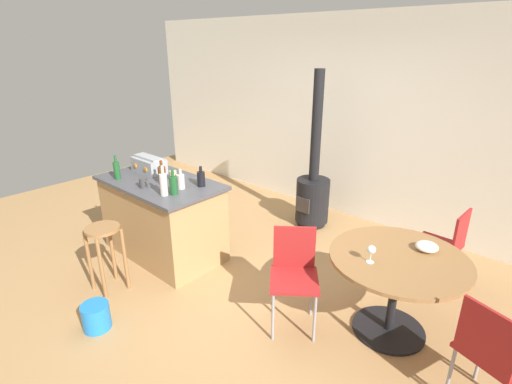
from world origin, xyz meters
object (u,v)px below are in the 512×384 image
object	(u,v)px
bottle_2	(164,184)
cup_1	(143,183)
kitchen_island	(163,218)
folding_chair_left	(294,271)
plastic_bucket	(96,316)
bottle_1	(117,170)
bottle_3	(201,179)
folding_chair_far	(444,244)
bottle_4	(162,174)
wine_glass	(371,250)
dining_table	(397,275)
bottle_0	(174,185)
serving_bowl	(427,247)
wooden_stool	(105,245)
folding_chair_near	(493,351)
bottle_5	(181,181)
cup_0	(173,175)
wood_stove	(313,190)
toolbox	(149,165)

from	to	relation	value
bottle_2	cup_1	world-z (taller)	bottle_2
kitchen_island	folding_chair_left	world-z (taller)	kitchen_island
plastic_bucket	bottle_1	bearing A→B (deg)	138.79
bottle_2	bottle_3	distance (m)	0.43
folding_chair_far	plastic_bucket	xyz separation A→B (m)	(-2.01, -2.54, -0.41)
bottle_4	wine_glass	distance (m)	2.33
kitchen_island	folding_chair_left	xyz separation A→B (m)	(1.84, 0.02, 0.07)
dining_table	bottle_0	xyz separation A→B (m)	(-2.09, -0.62, 0.44)
bottle_1	folding_chair_left	bearing A→B (deg)	7.39
bottle_3	serving_bowl	world-z (taller)	bottle_3
folding_chair_far	serving_bowl	size ratio (longest dim) A/B	4.87
wooden_stool	folding_chair_left	xyz separation A→B (m)	(1.66, 0.82, 0.03)
wooden_stool	bottle_2	distance (m)	0.81
bottle_0	folding_chair_near	bearing A→B (deg)	5.38
folding_chair_far	serving_bowl	world-z (taller)	folding_chair_far
bottle_4	bottle_5	bearing A→B (deg)	5.83
wooden_stool	plastic_bucket	size ratio (longest dim) A/B	2.91
dining_table	folding_chair_far	bearing A→B (deg)	83.34
folding_chair_near	cup_1	xyz separation A→B (m)	(-3.26, -0.36, 0.44)
bottle_3	serving_bowl	bearing A→B (deg)	13.52
folding_chair_left	serving_bowl	xyz separation A→B (m)	(0.82, 0.70, 0.24)
folding_chair_left	bottle_3	bearing A→B (deg)	172.61
cup_0	cup_1	world-z (taller)	cup_1
wooden_stool	wood_stove	world-z (taller)	wood_stove
bottle_3	bottle_5	xyz separation A→B (m)	(-0.10, -0.19, -0.00)
bottle_0	cup_0	world-z (taller)	bottle_0
dining_table	folding_chair_left	xyz separation A→B (m)	(-0.69, -0.46, -0.04)
bottle_2	bottle_0	bearing A→B (deg)	56.76
wooden_stool	folding_chair_far	xyz separation A→B (m)	(2.46, 2.17, 0.03)
folding_chair_near	wood_stove	size ratio (longest dim) A/B	0.42
folding_chair_left	bottle_0	size ratio (longest dim) A/B	3.42
folding_chair_near	wood_stove	bearing A→B (deg)	146.21
folding_chair_far	bottle_2	xyz separation A→B (m)	(-2.24, -1.58, 0.49)
bottle_3	cup_0	size ratio (longest dim) A/B	1.84
bottle_0	toolbox	bearing A→B (deg)	162.91
toolbox	bottle_2	size ratio (longest dim) A/B	1.39
bottle_3	bottle_4	xyz separation A→B (m)	(-0.39, -0.22, 0.01)
bottle_4	cup_0	world-z (taller)	bottle_4
kitchen_island	bottle_5	world-z (taller)	bottle_5
toolbox	bottle_4	bearing A→B (deg)	-15.92
dining_table	folding_chair_left	size ratio (longest dim) A/B	1.26
bottle_2	wine_glass	xyz separation A→B (m)	(2.00, 0.46, -0.18)
folding_chair_left	serving_bowl	bearing A→B (deg)	40.76
bottle_3	bottle_5	distance (m)	0.21
bottle_3	bottle_5	bearing A→B (deg)	-118.44
plastic_bucket	folding_chair_left	bearing A→B (deg)	44.73
bottle_1	folding_chair_near	bearing A→B (deg)	6.15
wood_stove	plastic_bucket	size ratio (longest dim) A/B	8.64
folding_chair_left	wine_glass	world-z (taller)	folding_chair_left
folding_chair_near	cup_0	xyz separation A→B (m)	(-3.23, -0.00, 0.44)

